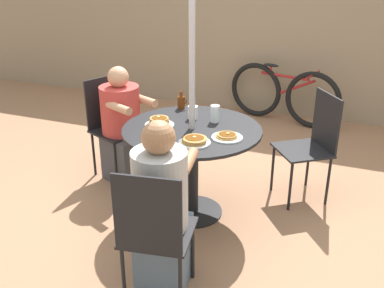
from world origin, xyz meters
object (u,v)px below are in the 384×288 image
Objects in this scene: patio_chair_south at (313,141)px; pancake_plate_d at (194,141)px; drinking_glass_a at (215,114)px; pancake_plate_c at (158,139)px; coffee_cup at (193,112)px; patio_chair_north at (112,121)px; patio_table at (192,147)px; pancake_plate_a at (227,136)px; bicycle at (283,94)px; pancake_plate_b at (159,122)px; patio_chair_east at (154,230)px; syrup_bottle at (181,102)px; diner_north at (124,130)px; diner_east at (162,214)px.

patio_chair_south is 4.08× the size of pancake_plate_d.
pancake_plate_c is at bearing -113.65° from drinking_glass_a.
patio_chair_north is at bearing 166.50° from coffee_cup.
pancake_plate_c is at bearing 98.88° from patio_chair_south.
pancake_plate_a is (0.31, -0.09, 0.17)m from patio_table.
pancake_plate_c is at bearing 71.12° from patio_chair_north.
bicycle is (1.27, 2.01, -0.18)m from patio_chair_north.
pancake_plate_b is at bearing 113.53° from pancake_plate_c.
patio_chair_east is 6.10× the size of syrup_bottle.
pancake_plate_b is 0.44m from pancake_plate_d.
patio_chair_east is (1.15, -1.47, 0.00)m from patio_chair_north.
diner_north reaches higher than patio_chair_east.
diner_east is 0.66m from pancake_plate_d.
patio_chair_south is (1.68, 0.28, 0.05)m from diner_north.
diner_east is 1.12m from drinking_glass_a.
pancake_plate_a is at bearing 91.54° from patio_chair_north.
patio_chair_east is 3.49m from bicycle.
patio_chair_south is 0.90m from drinking_glass_a.
coffee_cup reaches higher than pancake_plate_a.
coffee_cup is 0.79× the size of drinking_glass_a.
patio_chair_north is 1.41m from pancake_plate_a.
patio_chair_north is at bearing 158.41° from pancake_plate_a.
coffee_cup is (0.19, -0.20, -0.01)m from syrup_bottle.
pancake_plate_c is at bearing 107.49° from diner_east.
pancake_plate_c reaches higher than bicycle.
drinking_glass_a is at bearing 101.82° from patio_chair_north.
coffee_cup reaches higher than bicycle.
pancake_plate_b is at bearing -171.27° from patio_table.
diner_east reaches higher than pancake_plate_a.
diner_north is at bearing 134.65° from pancake_plate_c.
pancake_plate_d is (0.38, -0.23, -0.01)m from pancake_plate_b.
syrup_bottle reaches higher than pancake_plate_b.
diner_east is 0.84m from pancake_plate_a.
pancake_plate_a reaches higher than patio_table.
patio_table is at bearing 90.00° from patio_chair_south.
patio_table is at bearing 90.00° from diner_north.
pancake_plate_b is 1.00× the size of pancake_plate_c.
pancake_plate_d is at bearing -67.66° from coffee_cup.
patio_chair_east reaches higher than pancake_plate_c.
patio_chair_north is 6.90× the size of drinking_glass_a.
patio_chair_south is (0.72, 1.51, 0.00)m from diner_east.
syrup_bottle is 1.13× the size of drinking_glass_a.
pancake_plate_b is at bearing -128.13° from coffee_cup.
bicycle is (-0.57, 1.80, -0.18)m from patio_chair_south.
patio_table is 2.46m from bicycle.
diner_north is 1.16m from pancake_plate_d.
coffee_cup is (0.05, 0.56, 0.03)m from pancake_plate_c.
patio_chair_east is 4.08× the size of pancake_plate_d.
diner_east reaches higher than patio_chair_south.
bicycle is (0.55, 2.47, -0.43)m from pancake_plate_b.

